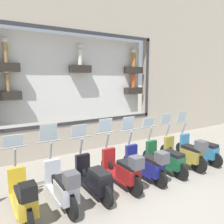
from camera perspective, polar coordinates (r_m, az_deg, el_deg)
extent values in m
plane|color=gray|center=(6.02, 8.01, -18.88)|extent=(120.00, 120.00, 0.00)
cube|color=#ADA08E|center=(8.69, -7.55, -6.17)|extent=(0.40, 6.22, 1.10)
cube|color=#2D2D33|center=(8.35, -7.48, 20.04)|extent=(0.04, 6.22, 0.12)
cube|color=#2D2D33|center=(8.36, -7.02, -2.47)|extent=(0.04, 6.22, 0.12)
cube|color=#2D2D33|center=(9.89, 9.16, 8.76)|extent=(0.04, 0.12, 3.38)
cube|color=silver|center=(8.71, -8.83, 8.76)|extent=(0.04, 5.98, 3.14)
cube|color=#28231E|center=(9.84, 5.64, 10.82)|extent=(0.36, 0.78, 0.28)
cylinder|color=#B26B2D|center=(9.86, 5.68, 13.34)|extent=(0.16, 0.16, 0.59)
sphere|color=beige|center=(9.90, 5.72, 15.64)|extent=(0.21, 0.21, 0.21)
cube|color=#28231E|center=(8.51, -8.28, 11.06)|extent=(0.36, 0.78, 0.28)
cylinder|color=silver|center=(8.54, -8.35, 14.01)|extent=(0.17, 0.17, 0.60)
sphere|color=beige|center=(8.59, -8.42, 16.73)|extent=(0.22, 0.22, 0.22)
cube|color=#28231E|center=(7.82, -25.89, 10.46)|extent=(0.36, 0.78, 0.28)
cylinder|color=#9E7F4C|center=(7.85, -26.11, 13.63)|extent=(0.16, 0.16, 0.59)
sphere|color=beige|center=(7.90, -26.32, 16.53)|extent=(0.21, 0.21, 0.21)
cube|color=#28231E|center=(9.85, 5.56, 5.58)|extent=(0.36, 0.78, 0.28)
cylinder|color=#CC4C23|center=(9.83, 5.60, 8.17)|extent=(0.17, 0.17, 0.61)
sphere|color=beige|center=(9.84, 5.64, 10.59)|extent=(0.22, 0.22, 0.22)
cube|color=#28231E|center=(7.83, -25.44, 3.89)|extent=(0.36, 0.78, 0.28)
cylinder|color=#9E7F4C|center=(7.81, -25.65, 6.96)|extent=(0.16, 0.16, 0.56)
sphere|color=white|center=(7.82, -25.84, 9.75)|extent=(0.20, 0.20, 0.20)
cylinder|color=black|center=(8.49, 17.71, -9.11)|extent=(0.47, 0.09, 0.47)
cylinder|color=black|center=(7.76, 25.35, -11.28)|extent=(0.47, 0.09, 0.47)
cube|color=teal|center=(8.11, 21.34, -10.25)|extent=(1.02, 0.38, 0.06)
cube|color=teal|center=(7.84, 23.65, -9.42)|extent=(0.61, 0.35, 0.36)
cube|color=black|center=(7.78, 23.76, -7.81)|extent=(0.58, 0.31, 0.10)
cube|color=teal|center=(8.33, 18.43, -7.34)|extent=(0.12, 0.37, 0.56)
cylinder|color=gray|center=(8.25, 18.23, -3.94)|extent=(0.20, 0.06, 0.45)
cylinder|color=gray|center=(8.25, 17.93, -2.41)|extent=(0.04, 0.61, 0.04)
cube|color=silver|center=(8.24, 17.78, -1.02)|extent=(0.10, 0.42, 0.39)
cylinder|color=black|center=(7.89, 14.06, -10.09)|extent=(0.53, 0.09, 0.53)
cylinder|color=black|center=(7.13, 21.65, -12.55)|extent=(0.53, 0.09, 0.53)
cube|color=olive|center=(7.49, 17.64, -11.38)|extent=(1.02, 0.39, 0.06)
cube|color=olive|center=(7.21, 20.03, -10.56)|extent=(0.61, 0.35, 0.36)
cube|color=black|center=(7.14, 20.13, -8.81)|extent=(0.58, 0.31, 0.10)
cube|color=olive|center=(7.73, 14.64, -8.18)|extent=(0.12, 0.37, 0.56)
cylinder|color=gray|center=(7.65, 14.41, -4.52)|extent=(0.20, 0.06, 0.45)
cylinder|color=gray|center=(7.65, 14.09, -2.87)|extent=(0.04, 0.60, 0.04)
cube|color=silver|center=(7.65, 13.92, -1.59)|extent=(0.09, 0.42, 0.33)
cube|color=#4C4C51|center=(6.91, 22.29, -8.12)|extent=(0.28, 0.28, 0.28)
cylinder|color=black|center=(7.38, 9.53, -11.51)|extent=(0.48, 0.09, 0.48)
cylinder|color=black|center=(6.54, 17.51, -14.59)|extent=(0.48, 0.09, 0.48)
cube|color=#19512D|center=(6.94, 13.25, -13.08)|extent=(1.02, 0.38, 0.06)
cube|color=#19512D|center=(6.63, 15.68, -12.31)|extent=(0.61, 0.35, 0.36)
cube|color=black|center=(6.55, 15.76, -10.43)|extent=(0.58, 0.31, 0.10)
cube|color=#19512D|center=(7.20, 10.21, -9.54)|extent=(0.12, 0.37, 0.56)
cylinder|color=gray|center=(7.11, 9.94, -5.62)|extent=(0.20, 0.06, 0.45)
cylinder|color=gray|center=(7.11, 9.61, -3.84)|extent=(0.04, 0.60, 0.04)
cube|color=silver|center=(7.11, 9.43, -2.63)|extent=(0.08, 0.42, 0.29)
cylinder|color=black|center=(6.91, 4.42, -12.92)|extent=(0.47, 0.09, 0.47)
cylinder|color=black|center=(5.99, 12.36, -16.68)|extent=(0.47, 0.09, 0.47)
cube|color=navy|center=(6.43, 8.07, -14.80)|extent=(1.02, 0.39, 0.06)
cube|color=navy|center=(6.10, 10.46, -14.10)|extent=(0.61, 0.35, 0.36)
cube|color=black|center=(6.01, 10.53, -12.08)|extent=(0.58, 0.31, 0.10)
cube|color=navy|center=(6.71, 5.07, -10.87)|extent=(0.12, 0.37, 0.56)
cylinder|color=gray|center=(6.61, 4.76, -6.67)|extent=(0.20, 0.06, 0.45)
cylinder|color=gray|center=(6.61, 4.42, -4.75)|extent=(0.04, 0.60, 0.04)
cube|color=silver|center=(6.60, 4.23, -2.94)|extent=(0.10, 0.42, 0.41)
cube|color=#4C4C51|center=(5.73, 12.90, -11.52)|extent=(0.28, 0.28, 0.28)
cylinder|color=black|center=(6.45, -1.30, -14.15)|extent=(0.54, 0.09, 0.54)
cylinder|color=black|center=(5.51, 5.88, -18.46)|extent=(0.54, 0.09, 0.54)
cube|color=maroon|center=(5.97, 1.97, -16.28)|extent=(1.02, 0.39, 0.06)
cube|color=maroon|center=(5.61, 4.22, -15.69)|extent=(0.61, 0.35, 0.36)
cube|color=black|center=(5.52, 4.25, -13.52)|extent=(0.58, 0.31, 0.10)
cube|color=maroon|center=(6.27, -0.88, -11.93)|extent=(0.12, 0.37, 0.56)
cylinder|color=gray|center=(6.17, -1.23, -7.45)|extent=(0.20, 0.06, 0.45)
cylinder|color=gray|center=(6.17, -1.58, -5.39)|extent=(0.04, 0.60, 0.04)
cube|color=silver|center=(6.16, -1.77, -3.50)|extent=(0.10, 0.42, 0.40)
cube|color=#4C4C51|center=(5.23, 6.37, -12.96)|extent=(0.28, 0.28, 0.28)
cylinder|color=black|center=(6.13, -8.04, -15.71)|extent=(0.51, 0.09, 0.51)
cylinder|color=black|center=(5.11, -1.60, -21.01)|extent=(0.51, 0.09, 0.51)
cube|color=black|center=(5.61, -5.16, -18.26)|extent=(1.02, 0.38, 0.06)
cube|color=black|center=(5.22, -3.22, -17.84)|extent=(0.61, 0.35, 0.36)
cube|color=black|center=(5.12, -3.24, -15.55)|extent=(0.58, 0.31, 0.10)
cube|color=black|center=(5.93, -7.68, -13.47)|extent=(0.12, 0.37, 0.56)
cylinder|color=gray|center=(5.82, -8.08, -8.73)|extent=(0.20, 0.06, 0.45)
cylinder|color=gray|center=(5.82, -8.41, -6.54)|extent=(0.04, 0.60, 0.04)
cube|color=silver|center=(5.81, -8.61, -4.86)|extent=(0.09, 0.42, 0.33)
cylinder|color=black|center=(5.86, -15.45, -16.96)|extent=(0.55, 0.09, 0.55)
cylinder|color=black|center=(4.81, -10.64, -22.97)|extent=(0.55, 0.09, 0.55)
cube|color=#B7BCC6|center=(5.33, -13.32, -19.81)|extent=(1.02, 0.38, 0.06)
cube|color=#B7BCC6|center=(4.92, -11.90, -19.58)|extent=(0.61, 0.35, 0.36)
cube|color=black|center=(4.82, -11.99, -17.18)|extent=(0.58, 0.31, 0.10)
cube|color=#B7BCC6|center=(5.66, -15.31, -14.62)|extent=(0.12, 0.37, 0.56)
cylinder|color=gray|center=(5.55, -15.74, -9.67)|extent=(0.20, 0.06, 0.45)
cylinder|color=gray|center=(5.55, -16.04, -7.37)|extent=(0.04, 0.61, 0.04)
cube|color=silver|center=(5.54, -16.26, -5.14)|extent=(0.10, 0.42, 0.42)
cube|color=#4C4C51|center=(4.48, -10.60, -16.93)|extent=(0.28, 0.28, 0.28)
cylinder|color=black|center=(5.73, -23.55, -18.17)|extent=(0.53, 0.09, 0.53)
cylinder|color=black|center=(4.63, -20.79, -24.99)|extent=(0.53, 0.09, 0.53)
cube|color=gold|center=(5.18, -22.34, -21.35)|extent=(1.02, 0.38, 0.06)
cube|color=gold|center=(4.75, -21.64, -21.31)|extent=(0.61, 0.35, 0.36)
cube|color=black|center=(4.64, -21.81, -18.84)|extent=(0.58, 0.31, 0.10)
cube|color=gold|center=(5.52, -23.59, -15.85)|extent=(0.12, 0.37, 0.56)
cylinder|color=gray|center=(5.40, -24.04, -10.77)|extent=(0.20, 0.06, 0.45)
cylinder|color=gray|center=(5.40, -24.30, -8.40)|extent=(0.04, 0.61, 0.04)
cube|color=silver|center=(5.40, -24.45, -6.85)|extent=(0.07, 0.42, 0.28)
cube|color=black|center=(4.29, -21.10, -18.81)|extent=(0.28, 0.28, 0.28)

